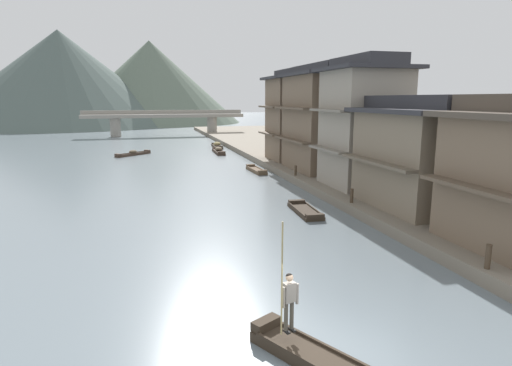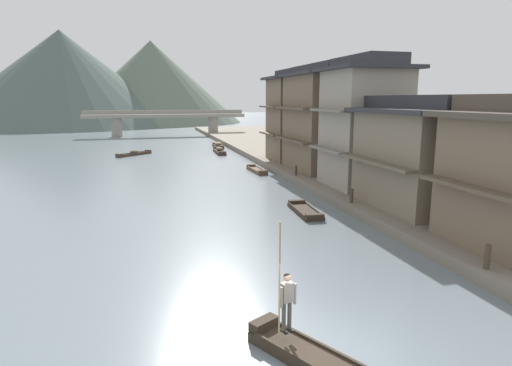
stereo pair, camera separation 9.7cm
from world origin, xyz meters
TOP-DOWN VIEW (x-y plane):
  - ground_plane at (0.00, 0.00)m, footprint 400.00×400.00m
  - riverbank_right at (15.94, 30.00)m, footprint 18.00×110.00m
  - boatman_person at (-0.93, 0.44)m, footprint 0.54×0.34m
  - boat_moored_nearest at (5.66, 28.10)m, footprint 1.06×3.98m
  - boat_moored_second at (4.63, 13.37)m, footprint 1.33×3.78m
  - boat_moored_third at (-5.32, 43.16)m, footprint 4.08×3.90m
  - boat_moored_far at (4.79, 42.65)m, footprint 1.17×5.21m
  - boat_midriver_drifting at (5.69, 48.88)m, footprint 1.30×4.82m
  - house_waterfront_second at (10.23, 11.14)m, footprint 5.50×7.49m
  - house_waterfront_tall at (10.33, 17.36)m, footprint 5.72×5.82m
  - house_waterfront_narrow at (10.54, 24.61)m, footprint 6.13×7.90m
  - house_waterfront_far at (10.75, 31.15)m, footprint 6.55×5.80m
  - mooring_post_dock_near at (7.29, 2.55)m, footprint 0.20×0.20m
  - mooring_post_dock_mid at (7.29, 12.84)m, footprint 0.20×0.20m
  - mooring_post_dock_far at (7.29, 22.26)m, footprint 0.20×0.20m
  - stone_bridge at (0.00, 70.23)m, footprint 28.36×2.40m
  - hill_far_west at (-22.74, 109.83)m, footprint 58.55×58.55m
  - hill_far_centre at (-0.89, 115.47)m, footprint 48.60×48.60m

SIDE VIEW (x-z plane):
  - ground_plane at x=0.00m, z-range 0.00..0.00m
  - boat_moored_second at x=4.63m, z-range -0.06..0.33m
  - boat_moored_nearest at x=5.66m, z-range -0.07..0.36m
  - boat_moored_third at x=-5.32m, z-range -0.11..0.52m
  - boat_moored_far at x=4.79m, z-range -0.12..0.62m
  - boat_midriver_drifting at x=5.69m, z-range -0.12..0.64m
  - riverbank_right at x=15.94m, z-range 0.00..0.58m
  - mooring_post_dock_far at x=7.29m, z-range 0.58..1.37m
  - mooring_post_dock_mid at x=7.29m, z-range 0.58..1.41m
  - mooring_post_dock_near at x=7.29m, z-range 0.58..1.48m
  - boatman_person at x=-0.93m, z-range 0.03..3.07m
  - stone_bridge at x=0.00m, z-range 0.73..5.27m
  - house_waterfront_second at x=10.23m, z-range 0.51..6.65m
  - house_waterfront_narrow at x=10.54m, z-range 0.50..9.24m
  - house_waterfront_far at x=10.75m, z-range 0.52..9.26m
  - house_waterfront_tall at x=10.33m, z-range 0.52..9.26m
  - hill_far_centre at x=-0.89m, z-range 0.00..22.04m
  - hill_far_west at x=-22.74m, z-range 0.00..23.20m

